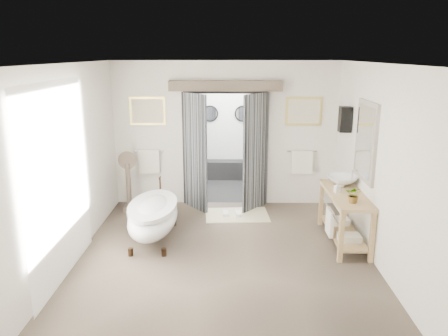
{
  "coord_description": "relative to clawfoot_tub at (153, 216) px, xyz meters",
  "views": [
    {
      "loc": [
        0.1,
        -6.16,
        3.04
      ],
      "look_at": [
        0.0,
        0.6,
        1.25
      ],
      "focal_mm": 35.0,
      "sensor_mm": 36.0,
      "label": 1
    }
  ],
  "objects": [
    {
      "name": "shower_room",
      "position": [
        1.18,
        3.38,
        0.49
      ],
      "size": [
        2.22,
        2.01,
        2.51
      ],
      "color": "black",
      "rests_on": "ground_plane"
    },
    {
      "name": "slippers",
      "position": [
        1.31,
        1.14,
        -0.38
      ],
      "size": [
        0.36,
        0.27,
        0.05
      ],
      "color": "white",
      "rests_on": "rug"
    },
    {
      "name": "back_wall_dressing",
      "position": [
        1.18,
        1.7,
        1.14
      ],
      "size": [
        3.82,
        0.73,
        2.52
      ],
      "color": "black",
      "rests_on": "ground_plane"
    },
    {
      "name": "soap_bottle_a",
      "position": [
        3.0,
        -0.03,
        0.52
      ],
      "size": [
        0.1,
        0.1,
        0.18
      ],
      "primitive_type": "imported",
      "rotation": [
        0.0,
        0.0,
        0.33
      ],
      "color": "gray",
      "rests_on": "vanity"
    },
    {
      "name": "room_shell",
      "position": [
        1.14,
        -0.72,
        1.44
      ],
      "size": [
        4.52,
        5.02,
        2.91
      ],
      "color": "beige",
      "rests_on": "ground_plane"
    },
    {
      "name": "clawfoot_tub",
      "position": [
        0.0,
        0.0,
        0.0
      ],
      "size": [
        0.79,
        1.76,
        0.86
      ],
      "color": "black",
      "rests_on": "ground_plane"
    },
    {
      "name": "basin",
      "position": [
        3.17,
        0.33,
        0.52
      ],
      "size": [
        0.52,
        0.52,
        0.18
      ],
      "primitive_type": "imported",
      "rotation": [
        0.0,
        0.0,
        -0.02
      ],
      "color": "white",
      "rests_on": "vanity"
    },
    {
      "name": "plant",
      "position": [
        3.14,
        -0.54,
        0.56
      ],
      "size": [
        0.3,
        0.29,
        0.26
      ],
      "primitive_type": "imported",
      "rotation": [
        0.0,
        0.0,
        -0.42
      ],
      "color": "gray",
      "rests_on": "vanity"
    },
    {
      "name": "pedestal_mirror",
      "position": [
        -0.72,
        1.38,
        0.1
      ],
      "size": [
        0.36,
        0.23,
        1.21
      ],
      "color": "brown",
      "rests_on": "ground_plane"
    },
    {
      "name": "ground_plane",
      "position": [
        1.18,
        -0.61,
        -0.42
      ],
      "size": [
        5.0,
        5.0,
        0.0
      ],
      "primitive_type": "plane",
      "color": "brown"
    },
    {
      "name": "soap_bottle_b",
      "position": [
        3.13,
        0.58,
        0.51
      ],
      "size": [
        0.14,
        0.14,
        0.17
      ],
      "primitive_type": "imported",
      "rotation": [
        0.0,
        0.0,
        0.11
      ],
      "color": "gray",
      "rests_on": "vanity"
    },
    {
      "name": "vanity",
      "position": [
        3.13,
        -0.05,
        0.09
      ],
      "size": [
        0.57,
        1.6,
        0.85
      ],
      "color": "tan",
      "rests_on": "ground_plane"
    },
    {
      "name": "rug",
      "position": [
        1.41,
        1.14,
        -0.41
      ],
      "size": [
        1.25,
        0.88,
        0.01
      ],
      "primitive_type": "cube",
      "rotation": [
        0.0,
        0.0,
        0.07
      ],
      "color": "beige",
      "rests_on": "ground_plane"
    }
  ]
}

